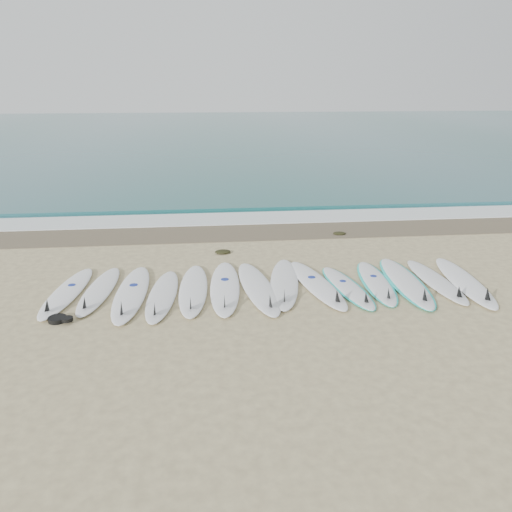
{
  "coord_description": "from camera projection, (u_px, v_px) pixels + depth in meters",
  "views": [
    {
      "loc": [
        -1.29,
        -9.36,
        4.04
      ],
      "look_at": [
        -0.23,
        0.91,
        0.4
      ],
      "focal_mm": 35.0,
      "sensor_mm": 36.0,
      "label": 1
    }
  ],
  "objects": [
    {
      "name": "ground",
      "position": [
        272.0,
        289.0,
        10.24
      ],
      "size": [
        120.0,
        120.0,
        0.0
      ],
      "primitive_type": "plane",
      "color": "tan"
    },
    {
      "name": "seaweed_near",
      "position": [
        223.0,
        252.0,
        12.33
      ],
      "size": [
        0.39,
        0.3,
        0.08
      ],
      "primitive_type": "ellipsoid",
      "color": "black",
      "rests_on": "ground"
    },
    {
      "name": "wet_sand_band",
      "position": [
        253.0,
        232.0,
        14.09
      ],
      "size": [
        120.0,
        1.8,
        0.01
      ],
      "primitive_type": "cube",
      "color": "brown",
      "rests_on": "ground"
    },
    {
      "name": "surfboard_0",
      "position": [
        66.0,
        293.0,
        9.89
      ],
      "size": [
        0.83,
        2.67,
        0.34
      ],
      "rotation": [
        0.0,
        0.0,
        -0.11
      ],
      "color": "white",
      "rests_on": "ground"
    },
    {
      "name": "surfboard_12",
      "position": [
        437.0,
        281.0,
        10.46
      ],
      "size": [
        0.62,
        2.57,
        0.33
      ],
      "rotation": [
        0.0,
        0.0,
        0.04
      ],
      "color": "white",
      "rests_on": "ground"
    },
    {
      "name": "surfboard_5",
      "position": [
        225.0,
        288.0,
        10.12
      ],
      "size": [
        0.73,
        2.92,
        0.37
      ],
      "rotation": [
        0.0,
        0.0,
        -0.05
      ],
      "color": "white",
      "rests_on": "ground"
    },
    {
      "name": "wave_crest",
      "position": [
        244.0,
        206.0,
        16.79
      ],
      "size": [
        120.0,
        1.0,
        0.1
      ],
      "primitive_type": "cube",
      "color": "#215A5F",
      "rests_on": "ground"
    },
    {
      "name": "surfboard_11",
      "position": [
        406.0,
        282.0,
        10.42
      ],
      "size": [
        0.83,
        2.91,
        0.37
      ],
      "rotation": [
        0.0,
        0.0,
        -0.05
      ],
      "color": "white",
      "rests_on": "ground"
    },
    {
      "name": "surfboard_4",
      "position": [
        193.0,
        290.0,
        10.02
      ],
      "size": [
        0.65,
        2.74,
        0.35
      ],
      "rotation": [
        0.0,
        0.0,
        -0.03
      ],
      "color": "white",
      "rests_on": "ground"
    },
    {
      "name": "surfboard_10",
      "position": [
        377.0,
        283.0,
        10.42
      ],
      "size": [
        0.79,
        2.52,
        0.32
      ],
      "rotation": [
        0.0,
        0.0,
        -0.08
      ],
      "color": "white",
      "rests_on": "ground"
    },
    {
      "name": "foam_band",
      "position": [
        248.0,
        218.0,
        15.4
      ],
      "size": [
        120.0,
        1.4,
        0.04
      ],
      "primitive_type": "cube",
      "color": "silver",
      "rests_on": "ground"
    },
    {
      "name": "surfboard_7",
      "position": [
        284.0,
        283.0,
        10.35
      ],
      "size": [
        1.02,
        2.88,
        0.36
      ],
      "rotation": [
        0.0,
        0.0,
        -0.16
      ],
      "color": "silver",
      "rests_on": "ground"
    },
    {
      "name": "ocean",
      "position": [
        219.0,
        133.0,
        40.73
      ],
      "size": [
        120.0,
        55.0,
        0.03
      ],
      "primitive_type": "cube",
      "color": "#215A5F",
      "rests_on": "ground"
    },
    {
      "name": "surfboard_1",
      "position": [
        98.0,
        291.0,
        9.99
      ],
      "size": [
        0.75,
        2.56,
        0.32
      ],
      "rotation": [
        0.0,
        0.0,
        -0.09
      ],
      "color": "white",
      "rests_on": "ground"
    },
    {
      "name": "seaweed_far",
      "position": [
        339.0,
        233.0,
        13.83
      ],
      "size": [
        0.36,
        0.28,
        0.07
      ],
      "primitive_type": "ellipsoid",
      "color": "black",
      "rests_on": "ground"
    },
    {
      "name": "surfboard_9",
      "position": [
        348.0,
        287.0,
        10.19
      ],
      "size": [
        0.9,
        2.42,
        0.3
      ],
      "rotation": [
        0.0,
        0.0,
        0.14
      ],
      "color": "white",
      "rests_on": "ground"
    },
    {
      "name": "surfboard_13",
      "position": [
        466.0,
        282.0,
        10.41
      ],
      "size": [
        0.85,
        2.91,
        0.37
      ],
      "rotation": [
        0.0,
        0.0,
        -0.09
      ],
      "color": "white",
      "rests_on": "ground"
    },
    {
      "name": "leash_coil",
      "position": [
        60.0,
        319.0,
        8.82
      ],
      "size": [
        0.46,
        0.36,
        0.11
      ],
      "color": "black",
      "rests_on": "ground"
    },
    {
      "name": "surfboard_2",
      "position": [
        131.0,
        294.0,
        9.84
      ],
      "size": [
        0.68,
        2.92,
        0.37
      ],
      "rotation": [
        0.0,
        0.0,
        -0.03
      ],
      "color": "white",
      "rests_on": "ground"
    },
    {
      "name": "surfboard_8",
      "position": [
        318.0,
        285.0,
        10.28
      ],
      "size": [
        1.05,
        2.83,
        0.35
      ],
      "rotation": [
        0.0,
        0.0,
        0.17
      ],
      "color": "white",
      "rests_on": "ground"
    },
    {
      "name": "surfboard_3",
      "position": [
        162.0,
        296.0,
        9.76
      ],
      "size": [
        0.71,
        2.61,
        0.33
      ],
      "rotation": [
        0.0,
        0.0,
        -0.07
      ],
      "color": "white",
      "rests_on": "ground"
    },
    {
      "name": "surfboard_6",
      "position": [
        259.0,
        288.0,
        10.1
      ],
      "size": [
        0.92,
        2.93,
        0.37
      ],
      "rotation": [
        0.0,
        0.0,
        0.11
      ],
      "color": "white",
      "rests_on": "ground"
    }
  ]
}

